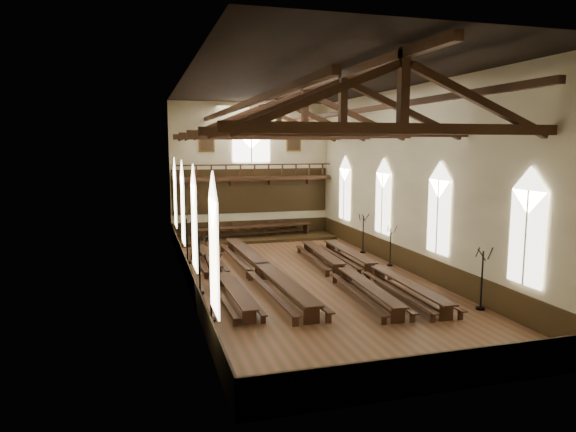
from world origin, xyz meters
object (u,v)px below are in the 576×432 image
object	(u,v)px
refectory_row_b	(262,267)
candelabrum_left_far	(187,249)
refectory_row_c	(342,269)
candelabrum_right_far	(363,241)
candelabrum_right_near	(481,291)
high_table	(256,227)
candelabrum_right_mid	(390,254)
refectory_row_d	(374,268)
dais	(256,238)
candelabrum_left_mid	(200,275)
candelabrum_left_near	(211,301)
refectory_row_a	(219,273)

from	to	relation	value
refectory_row_b	candelabrum_left_far	world-z (taller)	candelabrum_left_far
refectory_row_c	candelabrum_right_far	bearing A→B (deg)	56.89
refectory_row_c	candelabrum_right_near	bearing A→B (deg)	-58.85
high_table	candelabrum_right_mid	xyz separation A→B (m)	(5.56, -10.21, -0.18)
refectory_row_d	candelabrum_right_near	size ratio (longest dim) A/B	5.36
refectory_row_d	high_table	size ratio (longest dim) A/B	1.65
dais	candelabrum_right_far	distance (m)	8.56
dais	candelabrum_right_far	world-z (taller)	candelabrum_right_far
refectory_row_c	high_table	bearing A→B (deg)	98.49
refectory_row_c	dais	xyz separation A→B (m)	(-1.82, 12.21, -0.42)
candelabrum_left_mid	candelabrum_right_near	xyz separation A→B (m)	(11.10, -5.62, -0.07)
refectory_row_d	dais	bearing A→B (deg)	105.83
candelabrum_left_far	candelabrum_right_mid	world-z (taller)	candelabrum_left_far
refectory_row_b	candelabrum_left_mid	distance (m)	3.88
refectory_row_b	refectory_row_d	distance (m)	5.85
candelabrum_right_mid	candelabrum_right_far	world-z (taller)	candelabrum_right_far
refectory_row_d	candelabrum_right_mid	size ratio (longest dim) A/B	6.14
high_table	candelabrum_right_near	size ratio (longest dim) A/B	3.24
refectory_row_c	candelabrum_right_far	xyz separation A→B (m)	(3.74, 5.74, 0.25)
candelabrum_left_near	candelabrum_right_far	size ratio (longest dim) A/B	1.06
candelabrum_left_far	candelabrum_right_mid	distance (m)	11.73
refectory_row_c	candelabrum_left_far	size ratio (longest dim) A/B	5.05
refectory_row_c	candelabrum_left_mid	world-z (taller)	candelabrum_left_mid
refectory_row_c	candelabrum_left_near	size ratio (longest dim) A/B	5.25
refectory_row_b	candelabrum_right_far	bearing A→B (deg)	30.11
refectory_row_b	candelabrum_right_far	xyz separation A→B (m)	(7.70, 4.47, 0.17)
refectory_row_a	refectory_row_d	distance (m)	8.02
high_table	candelabrum_right_near	bearing A→B (deg)	-73.17
refectory_row_b	candelabrum_left_far	xyz separation A→B (m)	(-3.40, 4.53, 0.25)
candelabrum_left_near	candelabrum_right_near	distance (m)	11.23
candelabrum_right_near	high_table	bearing A→B (deg)	106.83
refectory_row_a	candelabrum_left_near	distance (m)	5.82
refectory_row_a	refectory_row_b	xyz separation A→B (m)	(2.23, 0.05, 0.12)
candelabrum_left_near	candelabrum_right_mid	bearing A→B (deg)	30.24
candelabrum_right_near	candelabrum_right_far	bearing A→B (deg)	90.00
candelabrum_left_far	dais	bearing A→B (deg)	49.19
refectory_row_b	refectory_row_c	xyz separation A→B (m)	(3.96, -1.27, -0.08)
dais	candelabrum_left_mid	distance (m)	13.95
refectory_row_a	dais	bearing A→B (deg)	68.34
refectory_row_a	candelabrum_right_far	xyz separation A→B (m)	(9.93, 4.51, 0.29)
refectory_row_c	refectory_row_d	size ratio (longest dim) A/B	0.99
refectory_row_b	high_table	bearing A→B (deg)	78.95
candelabrum_right_far	candelabrum_right_mid	bearing A→B (deg)	-90.00
refectory_row_c	candelabrum_left_far	xyz separation A→B (m)	(-7.36, 5.80, 0.33)
candelabrum_right_mid	refectory_row_b	bearing A→B (deg)	-174.56
refectory_row_a	refectory_row_b	world-z (taller)	refectory_row_b
dais	refectory_row_b	bearing A→B (deg)	-101.05
candelabrum_left_far	refectory_row_b	bearing A→B (deg)	-53.12
refectory_row_d	refectory_row_c	bearing A→B (deg)	172.71
candelabrum_left_far	candelabrum_right_far	world-z (taller)	candelabrum_left_far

